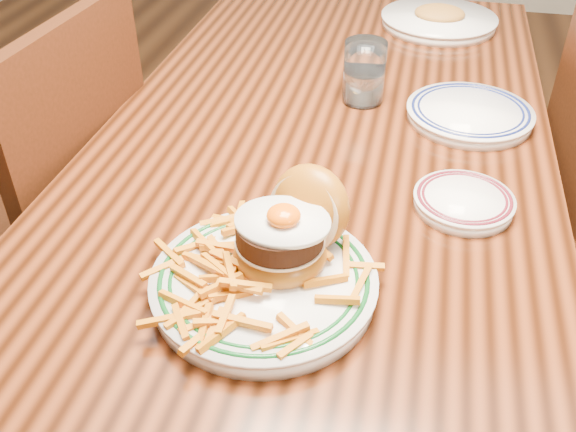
% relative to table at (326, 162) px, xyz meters
% --- Properties ---
extents(floor, '(6.00, 6.00, 0.00)m').
position_rel_table_xyz_m(floor, '(0.00, 0.00, -0.66)').
color(floor, black).
rests_on(floor, ground).
extents(table, '(0.85, 1.60, 0.75)m').
position_rel_table_xyz_m(table, '(0.00, 0.00, 0.00)').
color(table, black).
rests_on(table, floor).
extents(chair_left, '(0.48, 0.48, 0.97)m').
position_rel_table_xyz_m(chair_left, '(-0.58, -0.13, -0.14)').
color(chair_left, '#3A190C').
rests_on(chair_left, floor).
extents(main_plate, '(0.31, 0.33, 0.15)m').
position_rel_table_xyz_m(main_plate, '(0.00, -0.47, 0.13)').
color(main_plate, white).
rests_on(main_plate, table).
extents(side_plate, '(0.16, 0.16, 0.02)m').
position_rel_table_xyz_m(side_plate, '(0.26, -0.23, 0.10)').
color(side_plate, white).
rests_on(side_plate, table).
extents(rear_plate, '(0.25, 0.25, 0.03)m').
position_rel_table_xyz_m(rear_plate, '(0.27, 0.07, 0.10)').
color(rear_plate, white).
rests_on(rear_plate, table).
extents(water_glass, '(0.08, 0.08, 0.13)m').
position_rel_table_xyz_m(water_glass, '(0.05, 0.11, 0.14)').
color(water_glass, white).
rests_on(water_glass, table).
extents(far_plate, '(0.30, 0.30, 0.05)m').
position_rel_table_xyz_m(far_plate, '(0.19, 0.58, 0.11)').
color(far_plate, white).
rests_on(far_plate, table).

